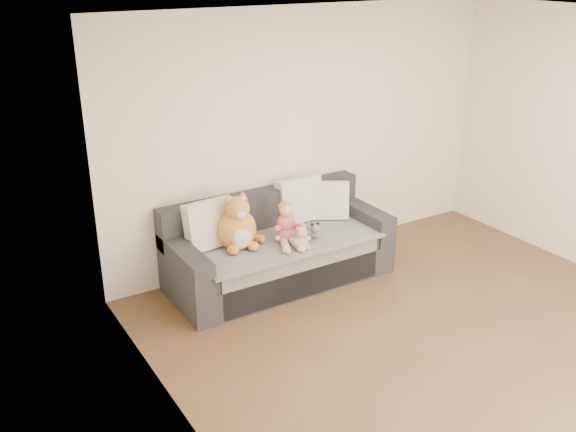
% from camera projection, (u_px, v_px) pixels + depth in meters
% --- Properties ---
extents(room_shell, '(5.00, 5.00, 5.00)m').
position_uv_depth(room_shell, '(454.00, 194.00, 4.98)').
color(room_shell, brown).
rests_on(room_shell, ground).
extents(sofa, '(2.20, 0.94, 0.85)m').
position_uv_depth(sofa, '(278.00, 251.00, 6.35)').
color(sofa, '#2D2D32').
rests_on(sofa, ground).
extents(cushion_left, '(0.51, 0.26, 0.46)m').
position_uv_depth(cushion_left, '(210.00, 224.00, 5.99)').
color(cushion_left, silver).
rests_on(cushion_left, sofa).
extents(cushion_right_back, '(0.50, 0.24, 0.46)m').
position_uv_depth(cushion_right_back, '(300.00, 200.00, 6.58)').
color(cushion_right_back, silver).
rests_on(cushion_right_back, sofa).
extents(cushion_right_front, '(0.47, 0.38, 0.41)m').
position_uv_depth(cushion_right_front, '(328.00, 200.00, 6.65)').
color(cushion_right_front, silver).
rests_on(cushion_right_front, sofa).
extents(toddler, '(0.29, 0.42, 0.41)m').
position_uv_depth(toddler, '(287.00, 226.00, 6.08)').
color(toddler, '#DB524D').
rests_on(toddler, sofa).
extents(plush_cat, '(0.45, 0.38, 0.57)m').
position_uv_depth(plush_cat, '(238.00, 227.00, 5.97)').
color(plush_cat, '#C9882C').
rests_on(plush_cat, sofa).
extents(teddy_bear, '(0.19, 0.15, 0.25)m').
position_uv_depth(teddy_bear, '(301.00, 240.00, 5.96)').
color(teddy_bear, tan).
rests_on(teddy_bear, sofa).
extents(plush_cow, '(0.15, 0.23, 0.18)m').
position_uv_depth(plush_cow, '(312.00, 230.00, 6.23)').
color(plush_cow, white).
rests_on(plush_cow, sofa).
extents(sippy_cup, '(0.10, 0.07, 0.11)m').
position_uv_depth(sippy_cup, '(309.00, 235.00, 6.17)').
color(sippy_cup, '#52399D').
rests_on(sippy_cup, sofa).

